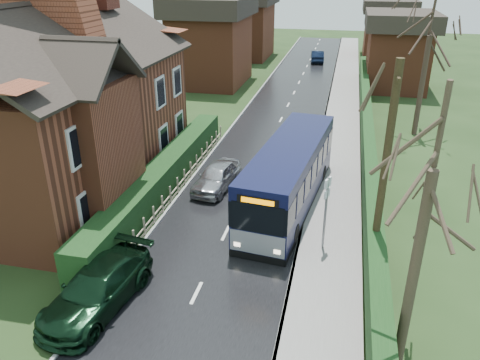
% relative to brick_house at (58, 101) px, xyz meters
% --- Properties ---
extents(ground, '(140.00, 140.00, 0.00)m').
position_rel_brick_house_xyz_m(ground, '(8.73, -4.78, -4.38)').
color(ground, '#29411C').
rests_on(ground, ground).
extents(road, '(6.00, 100.00, 0.02)m').
position_rel_brick_house_xyz_m(road, '(8.73, 5.22, -4.37)').
color(road, black).
rests_on(road, ground).
extents(pavement, '(2.50, 100.00, 0.14)m').
position_rel_brick_house_xyz_m(pavement, '(12.98, 5.22, -4.31)').
color(pavement, slate).
rests_on(pavement, ground).
extents(kerb_right, '(0.12, 100.00, 0.14)m').
position_rel_brick_house_xyz_m(kerb_right, '(11.78, 5.22, -4.31)').
color(kerb_right, gray).
rests_on(kerb_right, ground).
extents(kerb_left, '(0.12, 100.00, 0.10)m').
position_rel_brick_house_xyz_m(kerb_left, '(5.68, 5.22, -4.33)').
color(kerb_left, gray).
rests_on(kerb_left, ground).
extents(front_hedge, '(1.20, 16.00, 1.60)m').
position_rel_brick_house_xyz_m(front_hedge, '(4.83, 0.22, -3.58)').
color(front_hedge, black).
rests_on(front_hedge, ground).
extents(picket_fence, '(0.10, 16.00, 0.90)m').
position_rel_brick_house_xyz_m(picket_fence, '(5.58, 0.22, -3.93)').
color(picket_fence, tan).
rests_on(picket_fence, ground).
extents(right_wall_hedge, '(0.60, 50.00, 1.80)m').
position_rel_brick_house_xyz_m(right_wall_hedge, '(14.53, 5.22, -3.36)').
color(right_wall_hedge, brown).
rests_on(right_wall_hedge, ground).
extents(brick_house, '(9.30, 14.60, 10.30)m').
position_rel_brick_house_xyz_m(brick_house, '(0.00, 0.00, 0.00)').
color(brick_house, brown).
rests_on(brick_house, ground).
extents(bus, '(3.33, 9.98, 2.97)m').
position_rel_brick_house_xyz_m(bus, '(10.93, 0.31, -2.90)').
color(bus, black).
rests_on(bus, ground).
extents(car_silver, '(2.01, 3.93, 1.28)m').
position_rel_brick_house_xyz_m(car_silver, '(7.23, 1.33, -3.73)').
color(car_silver, '#B5B4B9').
rests_on(car_silver, ground).
extents(car_green, '(2.50, 4.90, 1.36)m').
position_rel_brick_house_xyz_m(car_green, '(5.83, -8.07, -3.69)').
color(car_green, black).
rests_on(car_green, ground).
extents(car_distant, '(1.78, 4.05, 1.29)m').
position_rel_brick_house_xyz_m(car_distant, '(9.60, 35.78, -3.73)').
color(car_distant, black).
rests_on(car_distant, ground).
extents(bus_stop_sign, '(0.23, 0.46, 3.13)m').
position_rel_brick_house_xyz_m(bus_stop_sign, '(12.73, -3.12, -2.31)').
color(bus_stop_sign, slate).
rests_on(bus_stop_sign, ground).
extents(telegraph_pole, '(0.26, 0.99, 7.67)m').
position_rel_brick_house_xyz_m(telegraph_pole, '(14.53, -4.25, -0.49)').
color(telegraph_pole, black).
rests_on(telegraph_pole, ground).
extents(tree_right_near, '(3.89, 3.89, 8.39)m').
position_rel_brick_house_xyz_m(tree_right_near, '(15.18, -8.34, 1.89)').
color(tree_right_near, '#3B3023').
rests_on(tree_right_near, ground).
extents(tree_right_far, '(4.63, 4.63, 8.95)m').
position_rel_brick_house_xyz_m(tree_right_far, '(17.73, 12.12, 2.31)').
color(tree_right_far, '#34261E').
rests_on(tree_right_far, ground).
extents(tree_house_side, '(4.32, 4.32, 9.82)m').
position_rel_brick_house_xyz_m(tree_house_side, '(-5.13, 10.88, 2.96)').
color(tree_house_side, '#3C2C23').
rests_on(tree_house_side, ground).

